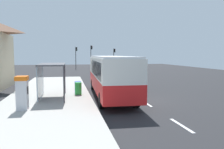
# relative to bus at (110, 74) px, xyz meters

# --- Properties ---
(ground_plane) EXTENTS (56.00, 92.00, 0.04)m
(ground_plane) POSITION_rel_bus_xyz_m (1.71, 12.18, -1.86)
(ground_plane) COLOR #262628
(sidewalk_platform) EXTENTS (6.20, 30.00, 0.18)m
(sidewalk_platform) POSITION_rel_bus_xyz_m (-4.69, 0.18, -1.75)
(sidewalk_platform) COLOR #ADAAA3
(sidewalk_platform) RESTS_ON ground
(lane_stripe_seg_0) EXTENTS (0.16, 2.20, 0.01)m
(lane_stripe_seg_0) POSITION_rel_bus_xyz_m (1.96, -7.82, -1.84)
(lane_stripe_seg_0) COLOR silver
(lane_stripe_seg_0) RESTS_ON ground
(lane_stripe_seg_1) EXTENTS (0.16, 2.20, 0.01)m
(lane_stripe_seg_1) POSITION_rel_bus_xyz_m (1.96, -2.82, -1.84)
(lane_stripe_seg_1) COLOR silver
(lane_stripe_seg_1) RESTS_ON ground
(lane_stripe_seg_2) EXTENTS (0.16, 2.20, 0.01)m
(lane_stripe_seg_2) POSITION_rel_bus_xyz_m (1.96, 2.18, -1.84)
(lane_stripe_seg_2) COLOR silver
(lane_stripe_seg_2) RESTS_ON ground
(lane_stripe_seg_3) EXTENTS (0.16, 2.20, 0.01)m
(lane_stripe_seg_3) POSITION_rel_bus_xyz_m (1.96, 7.18, -1.84)
(lane_stripe_seg_3) COLOR silver
(lane_stripe_seg_3) RESTS_ON ground
(lane_stripe_seg_4) EXTENTS (0.16, 2.20, 0.01)m
(lane_stripe_seg_4) POSITION_rel_bus_xyz_m (1.96, 12.18, -1.84)
(lane_stripe_seg_4) COLOR silver
(lane_stripe_seg_4) RESTS_ON ground
(lane_stripe_seg_5) EXTENTS (0.16, 2.20, 0.01)m
(lane_stripe_seg_5) POSITION_rel_bus_xyz_m (1.96, 17.18, -1.84)
(lane_stripe_seg_5) COLOR silver
(lane_stripe_seg_5) RESTS_ON ground
(lane_stripe_seg_6) EXTENTS (0.16, 2.20, 0.01)m
(lane_stripe_seg_6) POSITION_rel_bus_xyz_m (1.96, 22.18, -1.84)
(lane_stripe_seg_6) COLOR silver
(lane_stripe_seg_6) RESTS_ON ground
(lane_stripe_seg_7) EXTENTS (0.16, 2.20, 0.01)m
(lane_stripe_seg_7) POSITION_rel_bus_xyz_m (1.96, 27.18, -1.84)
(lane_stripe_seg_7) COLOR silver
(lane_stripe_seg_7) RESTS_ON ground
(bus) EXTENTS (2.91, 11.09, 3.21)m
(bus) POSITION_rel_bus_xyz_m (0.00, 0.00, 0.00)
(bus) COLOR red
(bus) RESTS_ON ground
(white_van) EXTENTS (2.08, 5.22, 2.30)m
(white_van) POSITION_rel_bus_xyz_m (3.91, 18.35, -0.50)
(white_van) COLOR black
(white_van) RESTS_ON ground
(sedan_near) EXTENTS (1.91, 4.43, 1.52)m
(sedan_near) POSITION_rel_bus_xyz_m (4.01, 34.02, -1.05)
(sedan_near) COLOR black
(sedan_near) RESTS_ON ground
(ticket_machine) EXTENTS (0.66, 0.76, 1.94)m
(ticket_machine) POSITION_rel_bus_xyz_m (-5.86, -3.88, -0.67)
(ticket_machine) COLOR silver
(ticket_machine) RESTS_ON sidewalk_platform
(recycling_bin_green) EXTENTS (0.52, 0.52, 0.95)m
(recycling_bin_green) POSITION_rel_bus_xyz_m (-2.49, 0.55, -1.19)
(recycling_bin_green) COLOR green
(recycling_bin_green) RESTS_ON sidewalk_platform
(recycling_bin_blue) EXTENTS (0.52, 0.52, 0.95)m
(recycling_bin_blue) POSITION_rel_bus_xyz_m (-2.49, 1.25, -1.19)
(recycling_bin_blue) COLOR blue
(recycling_bin_blue) RESTS_ON sidewalk_platform
(traffic_light_near_side) EXTENTS (0.49, 0.28, 4.69)m
(traffic_light_near_side) POSITION_rel_bus_xyz_m (7.21, 33.87, 1.29)
(traffic_light_near_side) COLOR #2D2D2D
(traffic_light_near_side) RESTS_ON ground
(traffic_light_far_side) EXTENTS (0.49, 0.28, 5.03)m
(traffic_light_far_side) POSITION_rel_bus_xyz_m (-1.39, 34.67, 1.50)
(traffic_light_far_side) COLOR #2D2D2D
(traffic_light_far_side) RESTS_ON ground
(traffic_light_median) EXTENTS (0.49, 0.28, 5.42)m
(traffic_light_median) POSITION_rel_bus_xyz_m (2.11, 35.47, 1.73)
(traffic_light_median) COLOR #2D2D2D
(traffic_light_median) RESTS_ON ground
(bus_shelter) EXTENTS (1.80, 4.00, 2.50)m
(bus_shelter) POSITION_rel_bus_xyz_m (-4.70, -0.46, 0.25)
(bus_shelter) COLOR #4C4C51
(bus_shelter) RESTS_ON sidewalk_platform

